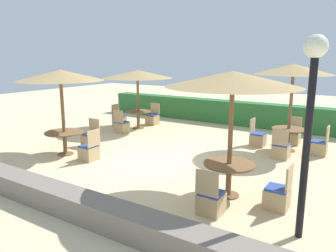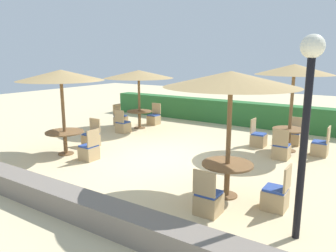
{
  "view_description": "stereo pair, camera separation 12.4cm",
  "coord_description": "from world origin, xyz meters",
  "px_view_note": "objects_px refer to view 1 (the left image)",
  "views": [
    {
      "loc": [
        5.27,
        -7.62,
        3.0
      ],
      "look_at": [
        0.0,
        0.6,
        0.9
      ],
      "focal_mm": 35.0,
      "sensor_mm": 36.0,
      "label": 1
    },
    {
      "loc": [
        5.37,
        -7.55,
        3.0
      ],
      "look_at": [
        0.0,
        0.6,
        0.9
      ],
      "focal_mm": 35.0,
      "sensor_mm": 36.0,
      "label": 2
    }
  ],
  "objects_px": {
    "round_table_front_right": "(229,170)",
    "patio_chair_back_right_west": "(257,138)",
    "round_table_back_left": "(138,115)",
    "lamp_post": "(311,99)",
    "parasol_front_left": "(60,76)",
    "patio_chair_back_right_south": "(281,150)",
    "parasol_back_right": "(294,70)",
    "round_table_back_right": "(288,133)",
    "patio_chair_front_left_east": "(89,151)",
    "patio_chair_back_left_north": "(153,119)",
    "patio_chair_back_left_south": "(122,126)",
    "patio_chair_front_right_south": "(211,201)",
    "patio_chair_back_right_north": "(293,137)",
    "patio_chair_back_left_west": "(119,120)",
    "parasol_back_left": "(137,74)",
    "patio_chair_front_left_north": "(91,139)",
    "patio_chair_front_right_east": "(278,196)",
    "patio_chair_back_right_east": "(319,147)",
    "parasol_front_right": "(233,80)",
    "round_table_front_left": "(64,136)"
  },
  "relations": [
    {
      "from": "round_table_front_right",
      "to": "patio_chair_back_right_west",
      "type": "relative_size",
      "value": 1.19
    },
    {
      "from": "round_table_back_left",
      "to": "lamp_post",
      "type": "bearing_deg",
      "value": -35.12
    },
    {
      "from": "parasol_front_left",
      "to": "patio_chair_back_right_south",
      "type": "bearing_deg",
      "value": 29.15
    },
    {
      "from": "parasol_back_right",
      "to": "round_table_back_right",
      "type": "height_order",
      "value": "parasol_back_right"
    },
    {
      "from": "patio_chair_back_right_south",
      "to": "round_table_back_left",
      "type": "xyz_separation_m",
      "value": [
        -6.13,
        1.02,
        0.32
      ]
    },
    {
      "from": "round_table_front_right",
      "to": "patio_chair_front_left_east",
      "type": "relative_size",
      "value": 1.19
    },
    {
      "from": "patio_chair_back_left_north",
      "to": "patio_chair_back_left_south",
      "type": "relative_size",
      "value": 1.0
    },
    {
      "from": "parasol_front_left",
      "to": "round_table_back_right",
      "type": "bearing_deg",
      "value": 35.93
    },
    {
      "from": "patio_chair_front_right_south",
      "to": "round_table_back_right",
      "type": "bearing_deg",
      "value": 87.55
    },
    {
      "from": "lamp_post",
      "to": "parasol_front_left",
      "type": "relative_size",
      "value": 1.28
    },
    {
      "from": "patio_chair_back_right_north",
      "to": "patio_chair_back_left_west",
      "type": "distance_m",
      "value": 7.14
    },
    {
      "from": "parasol_back_left",
      "to": "patio_chair_front_left_north",
      "type": "xyz_separation_m",
      "value": [
        0.41,
        -3.14,
        -1.99
      ]
    },
    {
      "from": "patio_chair_back_right_west",
      "to": "patio_chair_back_right_south",
      "type": "bearing_deg",
      "value": 46.14
    },
    {
      "from": "patio_chair_back_left_west",
      "to": "patio_chair_front_left_east",
      "type": "distance_m",
      "value": 4.85
    },
    {
      "from": "patio_chair_back_left_west",
      "to": "patio_chair_back_left_north",
      "type": "bearing_deg",
      "value": 132.66
    },
    {
      "from": "patio_chair_front_left_east",
      "to": "patio_chair_front_left_north",
      "type": "bearing_deg",
      "value": 44.1
    },
    {
      "from": "patio_chair_back_right_west",
      "to": "parasol_back_left",
      "type": "xyz_separation_m",
      "value": [
        -5.1,
        0.04,
        1.99
      ]
    },
    {
      "from": "parasol_back_right",
      "to": "patio_chair_back_right_south",
      "type": "bearing_deg",
      "value": -88.81
    },
    {
      "from": "parasol_back_right",
      "to": "parasol_front_left",
      "type": "bearing_deg",
      "value": -144.07
    },
    {
      "from": "round_table_front_right",
      "to": "patio_chair_front_left_east",
      "type": "bearing_deg",
      "value": 178.1
    },
    {
      "from": "patio_chair_back_right_south",
      "to": "parasol_front_left",
      "type": "relative_size",
      "value": 0.36
    },
    {
      "from": "round_table_back_left",
      "to": "patio_chair_back_left_south",
      "type": "xyz_separation_m",
      "value": [
        -0.04,
        -1.03,
        -0.32
      ]
    },
    {
      "from": "round_table_back_left",
      "to": "round_table_back_right",
      "type": "bearing_deg",
      "value": -0.7
    },
    {
      "from": "patio_chair_front_left_east",
      "to": "lamp_post",
      "type": "bearing_deg",
      "value": -99.93
    },
    {
      "from": "round_table_front_right",
      "to": "lamp_post",
      "type": "bearing_deg",
      "value": -28.92
    },
    {
      "from": "patio_chair_front_right_east",
      "to": "patio_chair_front_right_south",
      "type": "distance_m",
      "value": 1.39
    },
    {
      "from": "patio_chair_back_right_east",
      "to": "parasol_front_left",
      "type": "bearing_deg",
      "value": 122.18
    },
    {
      "from": "patio_chair_back_left_west",
      "to": "round_table_back_right",
      "type": "bearing_deg",
      "value": 89.77
    },
    {
      "from": "parasol_back_right",
      "to": "patio_chair_back_left_west",
      "type": "relative_size",
      "value": 2.96
    },
    {
      "from": "patio_chair_back_left_north",
      "to": "patio_chair_front_left_north",
      "type": "relative_size",
      "value": 1.0
    },
    {
      "from": "round_table_back_right",
      "to": "patio_chair_back_left_north",
      "type": "bearing_deg",
      "value": 170.33
    },
    {
      "from": "parasol_back_left",
      "to": "parasol_front_right",
      "type": "bearing_deg",
      "value": -36.72
    },
    {
      "from": "patio_chair_front_right_south",
      "to": "parasol_back_left",
      "type": "xyz_separation_m",
      "value": [
        -5.88,
        5.33,
        1.99
      ]
    },
    {
      "from": "patio_chair_back_right_east",
      "to": "parasol_front_left",
      "type": "distance_m",
      "value": 8.14
    },
    {
      "from": "parasol_front_right",
      "to": "round_table_back_right",
      "type": "distance_m",
      "value": 4.72
    },
    {
      "from": "patio_chair_back_left_north",
      "to": "patio_chair_back_right_east",
      "type": "bearing_deg",
      "value": 171.94
    },
    {
      "from": "patio_chair_back_left_south",
      "to": "round_table_front_left",
      "type": "distance_m",
      "value": 3.23
    },
    {
      "from": "patio_chair_back_right_south",
      "to": "patio_chair_front_right_south",
      "type": "bearing_deg",
      "value": -93.24
    },
    {
      "from": "round_table_back_right",
      "to": "patio_chair_back_right_east",
      "type": "bearing_deg",
      "value": 2.57
    },
    {
      "from": "patio_chair_front_right_south",
      "to": "patio_chair_front_left_north",
      "type": "height_order",
      "value": "same"
    },
    {
      "from": "patio_chair_back_right_west",
      "to": "patio_chair_back_left_south",
      "type": "height_order",
      "value": "same"
    },
    {
      "from": "patio_chair_back_right_north",
      "to": "parasol_back_right",
      "type": "bearing_deg",
      "value": 93.33
    },
    {
      "from": "patio_chair_front_right_east",
      "to": "patio_chair_back_left_north",
      "type": "bearing_deg",
      "value": 51.98
    },
    {
      "from": "parasol_back_right",
      "to": "round_table_back_left",
      "type": "distance_m",
      "value": 6.43
    },
    {
      "from": "patio_chair_back_right_east",
      "to": "patio_chair_back_left_north",
      "type": "relative_size",
      "value": 1.0
    },
    {
      "from": "patio_chair_back_right_west",
      "to": "patio_chair_front_left_north",
      "type": "bearing_deg",
      "value": -56.52
    },
    {
      "from": "parasol_front_right",
      "to": "patio_chair_back_left_north",
      "type": "height_order",
      "value": "parasol_front_right"
    },
    {
      "from": "patio_chair_back_right_north",
      "to": "patio_chair_front_left_north",
      "type": "distance_m",
      "value": 6.92
    },
    {
      "from": "round_table_back_right",
      "to": "round_table_back_left",
      "type": "bearing_deg",
      "value": 179.3
    },
    {
      "from": "round_table_front_right",
      "to": "patio_chair_back_left_north",
      "type": "xyz_separation_m",
      "value": [
        -5.79,
        5.32,
        -0.33
      ]
    }
  ]
}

